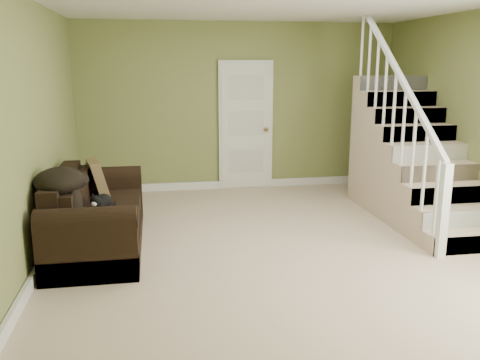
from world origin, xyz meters
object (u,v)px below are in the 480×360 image
object	(u,v)px
sofa	(94,219)
side_table	(85,200)
cat	(102,202)
banana	(101,212)

from	to	relation	value
sofa	side_table	size ratio (longest dim) A/B	2.58
cat	banana	distance (m)	0.15
side_table	sofa	bearing A→B (deg)	-76.76
sofa	cat	bearing A→B (deg)	-50.51
sofa	banana	world-z (taller)	sofa
sofa	banana	bearing A→B (deg)	-69.13
sofa	cat	world-z (taller)	sofa
side_table	banana	distance (m)	1.24
banana	cat	bearing A→B (deg)	56.37
side_table	cat	world-z (taller)	side_table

